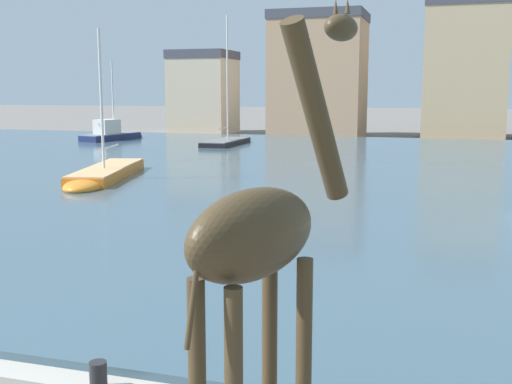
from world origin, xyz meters
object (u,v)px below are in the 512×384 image
Objects in this scene: sailboat_orange at (103,176)px; giraffe_statue at (263,241)px; mooring_bollard at (98,379)px; sailboat_black at (229,142)px; sailboat_navy at (114,135)px.

giraffe_statue is at bearing -55.35° from sailboat_orange.
giraffe_statue reaches higher than mooring_bollard.
giraffe_statue is at bearing -23.29° from mooring_bollard.
mooring_bollard is at bearing -59.77° from sailboat_orange.
sailboat_black is 37.88m from mooring_bollard.
sailboat_black is 1.12× the size of sailboat_orange.
sailboat_navy is 10.18m from sailboat_black.
sailboat_black reaches higher than sailboat_navy.
sailboat_navy is 42.96m from mooring_bollard.
sailboat_orange is (0.80, -19.02, 0.01)m from sailboat_black.
sailboat_navy reaches higher than mooring_bollard.
sailboat_black reaches higher than mooring_bollard.
giraffe_statue is at bearing -70.12° from sailboat_black.
sailboat_black is 18.74× the size of mooring_bollard.
sailboat_black reaches higher than giraffe_statue.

